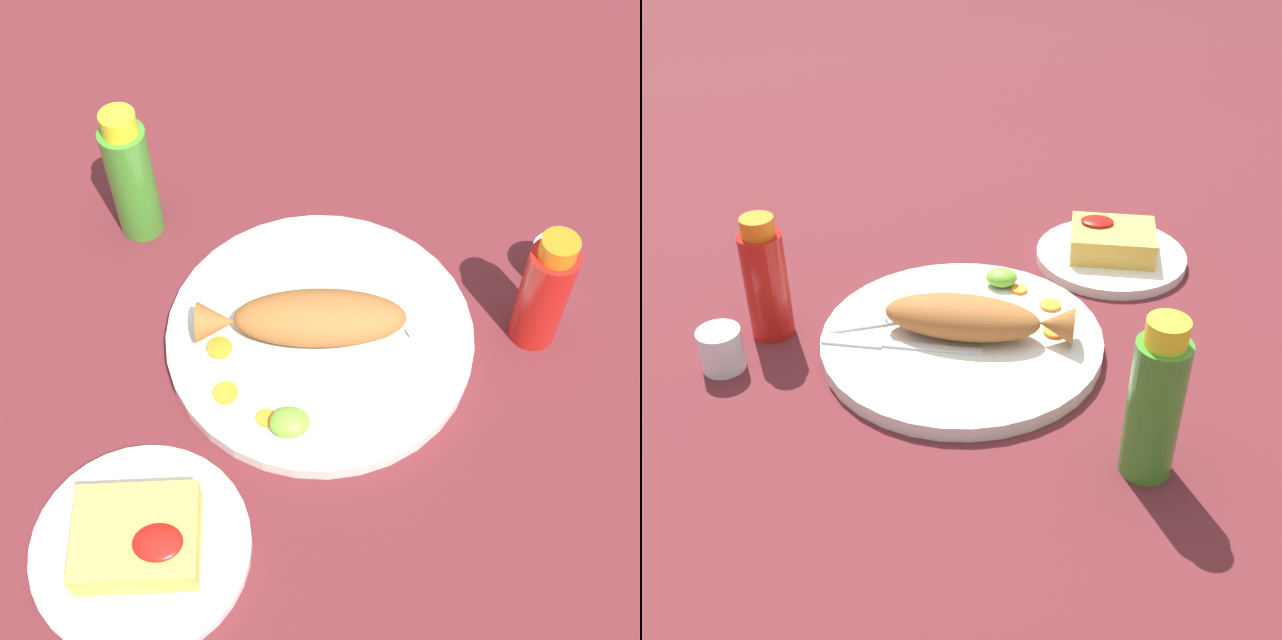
# 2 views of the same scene
# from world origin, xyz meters

# --- Properties ---
(ground_plane) EXTENTS (4.00, 4.00, 0.00)m
(ground_plane) POSITION_xyz_m (0.00, 0.00, 0.00)
(ground_plane) COLOR #561E23
(main_plate) EXTENTS (0.33, 0.33, 0.02)m
(main_plate) POSITION_xyz_m (0.00, 0.00, 0.01)
(main_plate) COLOR silver
(main_plate) RESTS_ON ground_plane
(fried_fish) EXTENTS (0.22, 0.08, 0.05)m
(fried_fish) POSITION_xyz_m (-0.01, 0.00, 0.04)
(fried_fish) COLOR #935628
(fried_fish) RESTS_ON main_plate
(fork_near) EXTENTS (0.19, 0.02, 0.00)m
(fork_near) POSITION_xyz_m (0.08, 0.03, 0.02)
(fork_near) COLOR silver
(fork_near) RESTS_ON main_plate
(fork_far) EXTENTS (0.18, 0.08, 0.00)m
(fork_far) POSITION_xyz_m (0.08, -0.01, 0.02)
(fork_far) COLOR silver
(fork_far) RESTS_ON main_plate
(carrot_slice_near) EXTENTS (0.03, 0.03, 0.00)m
(carrot_slice_near) POSITION_xyz_m (-0.11, -0.02, 0.02)
(carrot_slice_near) COLOR orange
(carrot_slice_near) RESTS_ON main_plate
(carrot_slice_mid) EXTENTS (0.03, 0.03, 0.00)m
(carrot_slice_mid) POSITION_xyz_m (-0.10, -0.07, 0.02)
(carrot_slice_mid) COLOR orange
(carrot_slice_mid) RESTS_ON main_plate
(carrot_slice_far) EXTENTS (0.02, 0.02, 0.00)m
(carrot_slice_far) POSITION_xyz_m (-0.06, -0.10, 0.02)
(carrot_slice_far) COLOR orange
(carrot_slice_far) RESTS_ON main_plate
(lime_wedge_main) EXTENTS (0.04, 0.03, 0.02)m
(lime_wedge_main) POSITION_xyz_m (-0.03, -0.11, 0.03)
(lime_wedge_main) COLOR #6BB233
(lime_wedge_main) RESTS_ON main_plate
(hot_sauce_bottle_red) EXTENTS (0.05, 0.05, 0.15)m
(hot_sauce_bottle_red) POSITION_xyz_m (0.23, 0.00, 0.07)
(hot_sauce_bottle_red) COLOR #B21914
(hot_sauce_bottle_red) RESTS_ON ground_plane
(hot_sauce_bottle_green) EXTENTS (0.05, 0.05, 0.17)m
(hot_sauce_bottle_green) POSITION_xyz_m (-0.20, 0.17, 0.08)
(hot_sauce_bottle_green) COLOR #3D8428
(hot_sauce_bottle_green) RESTS_ON ground_plane
(salt_cup) EXTENTS (0.05, 0.05, 0.05)m
(salt_cup) POSITION_xyz_m (0.26, 0.08, 0.02)
(salt_cup) COLOR silver
(salt_cup) RESTS_ON ground_plane
(side_plate_fries) EXTENTS (0.20, 0.20, 0.01)m
(side_plate_fries) POSITION_xyz_m (-0.18, -0.23, 0.01)
(side_plate_fries) COLOR silver
(side_plate_fries) RESTS_ON ground_plane
(fries_pile) EXTENTS (0.11, 0.09, 0.04)m
(fries_pile) POSITION_xyz_m (-0.18, -0.23, 0.03)
(fries_pile) COLOR gold
(fries_pile) RESTS_ON side_plate_fries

